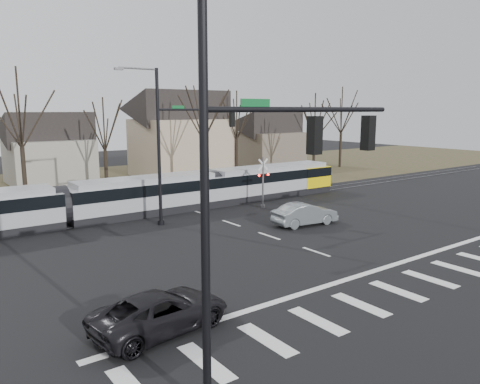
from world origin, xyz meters
TOP-DOWN VIEW (x-y plane):
  - ground at (0.00, 0.00)m, footprint 140.00×140.00m
  - grass_verge at (0.00, 32.00)m, footprint 140.00×28.00m
  - crosswalk at (0.00, -4.00)m, footprint 27.00×2.60m
  - stop_line at (0.00, -1.80)m, footprint 28.00×0.35m
  - lane_dashes at (0.00, 16.00)m, footprint 0.18×30.00m
  - rail_pair at (0.00, 15.80)m, footprint 90.00×1.52m
  - tram at (-3.55, 16.00)m, footprint 36.57×2.71m
  - sedan at (3.73, 6.76)m, footprint 2.64×4.88m
  - suv at (-10.93, -1.30)m, footprint 3.47×5.52m
  - signal_pole_near_left at (-10.41, -6.00)m, footprint 9.28×0.44m
  - signal_pole_far at (-2.41, 12.50)m, footprint 9.28×0.44m
  - rail_crossing_signal at (5.00, 12.79)m, footprint 1.08×0.36m
  - tree_row at (2.00, 26.00)m, footprint 59.20×7.20m
  - house_b at (-5.00, 36.00)m, footprint 8.64×7.56m
  - house_c at (9.00, 33.00)m, footprint 10.80×8.64m
  - house_d at (24.00, 35.00)m, footprint 8.64×7.56m

SIDE VIEW (x-z plane):
  - ground at x=0.00m, z-range 0.00..0.00m
  - grass_verge at x=0.00m, z-range 0.00..0.01m
  - crosswalk at x=0.00m, z-range 0.00..0.01m
  - stop_line at x=0.00m, z-range 0.00..0.01m
  - lane_dashes at x=0.00m, z-range 0.00..0.01m
  - rail_pair at x=0.00m, z-range 0.00..0.06m
  - suv at x=-10.93m, z-range 0.00..1.38m
  - sedan at x=3.73m, z-range 0.00..1.48m
  - tram at x=-3.55m, z-range 0.12..2.90m
  - rail_crossing_signal at x=5.00m, z-range -0.11..3.89m
  - house_b at x=-5.00m, z-range 0.14..7.79m
  - house_d at x=24.00m, z-range 0.14..7.79m
  - tree_row at x=2.00m, z-range 0.00..10.00m
  - house_c at x=9.00m, z-range 0.18..10.28m
  - signal_pole_near_left at x=-10.41m, z-range 0.60..10.80m
  - signal_pole_far at x=-2.41m, z-range 0.60..10.80m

